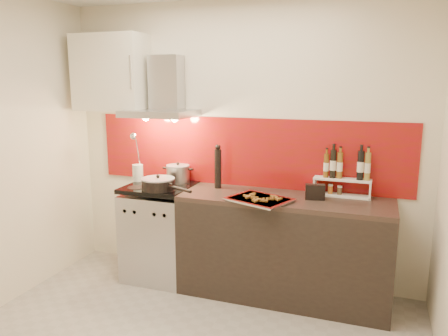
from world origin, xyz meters
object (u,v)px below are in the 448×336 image
at_px(stock_pot, 178,174).
at_px(baking_tray, 260,199).
at_px(range_stove, 161,233).
at_px(saute_pan, 159,184).
at_px(pepper_mill, 218,167).
at_px(counter, 284,247).

distance_m(stock_pot, baking_tray, 0.99).
xyz_separation_m(range_stove, stock_pot, (0.11, 0.18, 0.55)).
relative_size(range_stove, stock_pot, 4.01).
xyz_separation_m(saute_pan, pepper_mill, (0.47, 0.28, 0.13)).
height_order(range_stove, saute_pan, saute_pan).
xyz_separation_m(range_stove, saute_pan, (0.08, -0.15, 0.52)).
xyz_separation_m(pepper_mill, baking_tray, (0.48, -0.31, -0.18)).
xyz_separation_m(range_stove, baking_tray, (1.03, -0.18, 0.47)).
relative_size(range_stove, pepper_mill, 2.24).
height_order(range_stove, counter, range_stove).
distance_m(range_stove, counter, 1.20).
relative_size(stock_pot, saute_pan, 0.41).
bearing_deg(pepper_mill, baking_tray, -32.91).
bearing_deg(range_stove, counter, 0.23).
distance_m(saute_pan, baking_tray, 0.95).
relative_size(counter, stock_pot, 7.93).
bearing_deg(stock_pot, pepper_mill, -7.13).
distance_m(saute_pan, pepper_mill, 0.56).
relative_size(counter, saute_pan, 3.24).
bearing_deg(saute_pan, baking_tray, -2.01).
bearing_deg(pepper_mill, stock_pot, 172.87).
xyz_separation_m(stock_pot, pepper_mill, (0.43, -0.05, 0.10)).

